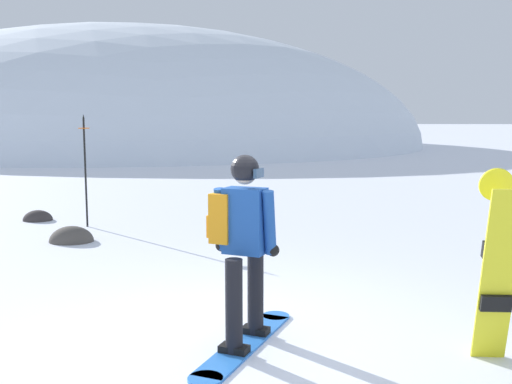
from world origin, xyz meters
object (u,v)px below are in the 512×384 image
at_px(piste_marker_near, 85,163).
at_px(rock_mid, 38,220).
at_px(rock_dark, 72,241).
at_px(spare_snowboard, 498,267).
at_px(snowboarder_main, 242,245).

relative_size(piste_marker_near, rock_mid, 3.59).
xyz_separation_m(piste_marker_near, rock_dark, (0.19, -1.30, -1.19)).
height_order(spare_snowboard, rock_dark, spare_snowboard).
bearing_deg(rock_dark, rock_mid, 126.28).
relative_size(snowboarder_main, rock_mid, 3.02).
distance_m(spare_snowboard, rock_mid, 9.26).
relative_size(spare_snowboard, rock_dark, 2.24).
distance_m(spare_snowboard, piste_marker_near, 7.96).
height_order(spare_snowboard, rock_mid, spare_snowboard).
bearing_deg(rock_dark, spare_snowboard, -40.44).
bearing_deg(snowboarder_main, rock_mid, 126.69).
bearing_deg(snowboarder_main, rock_dark, 126.87).
bearing_deg(piste_marker_near, snowboarder_main, -58.77).
relative_size(piste_marker_near, rock_dark, 2.87).
xyz_separation_m(snowboarder_main, rock_dark, (-3.15, 4.20, -0.92)).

